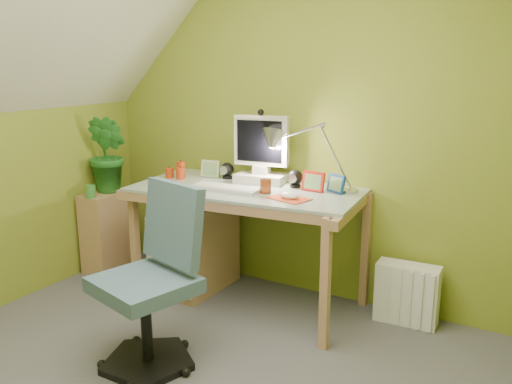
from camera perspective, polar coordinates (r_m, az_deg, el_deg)
The scene contains 19 objects.
wall_back at distance 3.76m, azimuth 4.67°, elevation 7.07°, with size 3.20×0.01×2.40m, color olive.
desk at distance 3.71m, azimuth -0.84°, elevation -5.59°, with size 1.51×0.76×0.81m, color #AC7E5A, non-canonical shape.
monitor at distance 3.70m, azimuth 0.58°, elevation 4.98°, with size 0.38×0.22×0.52m, color beige, non-canonical shape.
speaker_left at distance 3.86m, azimuth -3.06°, elevation 2.26°, with size 0.10×0.10×0.12m, color black, non-canonical shape.
speaker_right at distance 3.59m, azimuth 4.15°, elevation 1.42°, with size 0.10×0.10×0.12m, color black, non-canonical shape.
keyboard at distance 3.52m, azimuth -3.15°, elevation 0.39°, with size 0.47×0.15×0.02m, color silver.
mousepad at distance 3.30m, azimuth 3.53°, elevation -0.70°, with size 0.23×0.17×0.01m, color #DB4622.
mouse at distance 3.29m, azimuth 3.53°, elevation -0.40°, with size 0.12×0.08×0.04m, color white.
amber_tumbler at distance 3.43m, azimuth 1.02°, elevation 0.63°, with size 0.07×0.07×0.09m, color maroon.
candle_cluster at distance 3.93m, azimuth -8.28°, elevation 2.30°, with size 0.14×0.13×0.11m, color #AE320F, non-canonical shape.
photo_frame_red at distance 3.50m, azimuth 6.06°, elevation 1.11°, with size 0.15×0.02×0.13m, color red.
photo_frame_blue at distance 3.48m, azimuth 8.43°, elevation 0.87°, with size 0.14×0.02×0.12m, color navy.
photo_frame_green at distance 3.91m, azimuth -4.81°, elevation 2.46°, with size 0.14×0.02×0.12m, color #AAB97F.
desk_lamp at distance 3.49m, azimuth 7.03°, elevation 5.31°, with size 0.59×0.25×0.64m, color #BCBDC1, non-canonical shape.
side_ledge at distance 4.43m, azimuth -15.44°, elevation -4.09°, with size 0.23×0.36×0.63m, color tan.
potted_plant at distance 4.30m, azimuth -15.25°, elevation 3.86°, with size 0.33×0.27×0.60m, color #236A24.
green_cup at distance 4.22m, azimuth -17.01°, elevation 0.05°, with size 0.07×0.07×0.09m, color #418C3A.
task_chair at distance 2.97m, azimuth -11.70°, elevation -9.23°, with size 0.54×0.54×0.98m, color #466173, non-canonical shape.
radiator at distance 3.61m, azimuth 15.61°, elevation -10.28°, with size 0.39×0.15×0.39m, color white.
Camera 1 is at (1.62, -1.76, 1.63)m, focal length 38.00 mm.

